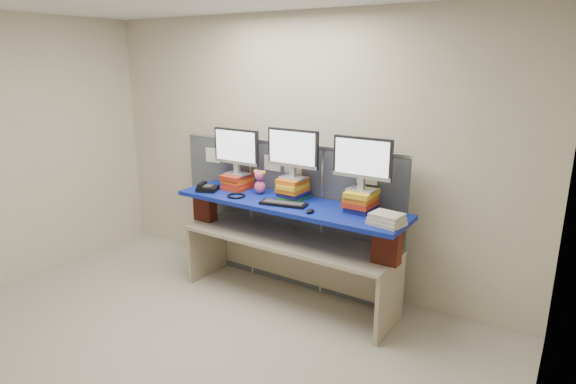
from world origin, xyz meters
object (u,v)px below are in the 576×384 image
Objects in this scene: monitor_left at (236,149)px; monitor_right at (362,161)px; keyboard at (283,204)px; monitor_center at (293,151)px; desk_phone at (207,188)px; blue_board at (288,204)px; desk at (288,250)px.

monitor_left is 1.41m from monitor_right.
monitor_right is 0.85m from keyboard.
monitor_center is 1.03m from desk_phone.
monitor_right is 2.19× the size of desk_phone.
monitor_left is 1.00× the size of monitor_right.
keyboard is at bearing -16.80° from monitor_left.
keyboard is at bearing -79.93° from monitor_center.
monitor_center reaches higher than monitor_right.
blue_board is 0.11m from keyboard.
desk is 3.98× the size of monitor_right.
monitor_center is 0.72m from monitor_right.
desk_phone is (-0.90, -0.22, -0.44)m from monitor_center.
blue_board is 9.33× the size of desk_phone.
monitor_center is 2.19× the size of desk_phone.
monitor_left is 1.00× the size of monitor_center.
blue_board is 5.07× the size of keyboard.
monitor_center reaches higher than desk_phone.
desk is at bearing 86.70° from keyboard.
monitor_left is 1.19× the size of keyboard.
monitor_left is (-0.71, 0.14, 0.45)m from blue_board.
monitor_right is at bearing -14.21° from desk_phone.
desk is at bearing -9.40° from monitor_left.
monitor_right reaches higher than keyboard.
desk_phone reaches higher than keyboard.
monitor_right is 1.19× the size of keyboard.
monitor_left is (-0.71, 0.14, 0.92)m from desk.
monitor_left is at bearing 151.09° from keyboard.
monitor_left is at bearing -180.00° from monitor_right.
monitor_right is at bearing 0.00° from monitor_left.
blue_board is at bearing -78.86° from monitor_center.
desk is 3.98× the size of monitor_center.
monitor_right is at bearing 9.66° from blue_board.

